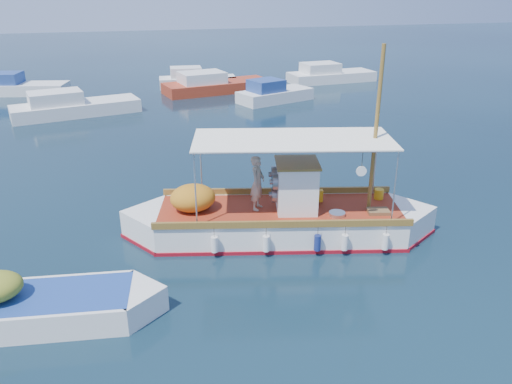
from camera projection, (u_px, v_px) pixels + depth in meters
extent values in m
plane|color=black|center=(282.00, 230.00, 16.93)|extent=(160.00, 160.00, 0.00)
cube|color=white|center=(280.00, 225.00, 16.45)|extent=(8.18, 4.30, 1.14)
cube|color=white|center=(161.00, 227.00, 16.34)|extent=(2.53, 2.53, 1.14)
cube|color=white|center=(396.00, 223.00, 16.57)|extent=(2.53, 2.53, 1.14)
cube|color=maroon|center=(279.00, 234.00, 16.58)|extent=(8.30, 4.41, 0.19)
cube|color=maroon|center=(280.00, 210.00, 16.24)|extent=(8.13, 4.10, 0.06)
cube|color=brown|center=(277.00, 191.00, 17.40)|extent=(7.71, 1.90, 0.21)
cube|color=brown|center=(283.00, 224.00, 14.98)|extent=(7.71, 1.90, 0.21)
cube|color=white|center=(296.00, 187.00, 15.94)|extent=(1.52, 1.60, 1.56)
cube|color=brown|center=(297.00, 163.00, 15.63)|extent=(1.65, 1.72, 0.06)
cylinder|color=slate|center=(276.00, 182.00, 15.50)|extent=(0.34, 0.56, 0.52)
cylinder|color=slate|center=(275.00, 174.00, 16.11)|extent=(0.34, 0.56, 0.52)
cylinder|color=slate|center=(275.00, 194.00, 16.03)|extent=(0.34, 0.56, 0.52)
cylinder|color=brown|center=(376.00, 131.00, 15.31)|extent=(0.15, 0.15, 5.20)
cylinder|color=brown|center=(348.00, 144.00, 15.45)|extent=(1.84, 0.51, 0.08)
cylinder|color=silver|center=(201.00, 164.00, 16.76)|extent=(0.05, 0.05, 2.34)
cylinder|color=silver|center=(195.00, 190.00, 14.65)|extent=(0.05, 0.05, 2.34)
cylinder|color=silver|center=(376.00, 162.00, 16.93)|extent=(0.05, 0.05, 2.34)
cylinder|color=silver|center=(395.00, 188.00, 14.82)|extent=(0.05, 0.05, 2.34)
cube|color=white|center=(293.00, 139.00, 15.33)|extent=(6.54, 3.83, 0.04)
ellipsoid|color=#BB761B|center=(193.00, 198.00, 15.98)|extent=(1.70, 1.54, 0.87)
cube|color=orange|center=(319.00, 196.00, 16.72)|extent=(0.30, 0.24, 0.42)
cylinder|color=orange|center=(379.00, 194.00, 16.93)|extent=(0.37, 0.37, 0.35)
cube|color=brown|center=(378.00, 211.00, 15.92)|extent=(0.76, 0.61, 0.12)
cylinder|color=#B2B2B2|center=(337.00, 214.00, 15.73)|extent=(0.62, 0.62, 0.12)
cylinder|color=white|center=(361.00, 171.00, 14.64)|extent=(0.31, 0.10, 0.31)
cylinder|color=white|center=(214.00, 244.00, 15.01)|extent=(0.25, 0.25, 0.50)
cylinder|color=navy|center=(317.00, 243.00, 15.10)|extent=(0.25, 0.25, 0.50)
cylinder|color=white|center=(385.00, 242.00, 15.16)|extent=(0.25, 0.25, 0.50)
imported|color=#A19885|center=(257.00, 183.00, 15.91)|extent=(0.71, 0.78, 1.79)
cube|color=white|center=(35.00, 312.00, 12.27)|extent=(4.88, 2.42, 0.92)
cube|color=white|center=(132.00, 305.00, 12.55)|extent=(1.82, 1.82, 0.92)
cube|color=navy|center=(32.00, 297.00, 12.10)|extent=(4.86, 2.22, 0.05)
cube|color=silver|center=(77.00, 110.00, 31.60)|extent=(8.06, 4.13, 1.00)
cube|color=silver|center=(55.00, 98.00, 30.74)|extent=(3.47, 2.70, 0.80)
cube|color=#A1311A|center=(217.00, 88.00, 38.26)|extent=(8.47, 4.33, 1.00)
cube|color=silver|center=(202.00, 77.00, 37.42)|extent=(3.64, 2.97, 0.80)
cube|color=silver|center=(275.00, 97.00, 35.23)|extent=(5.77, 3.92, 1.00)
cube|color=navy|center=(266.00, 86.00, 34.45)|extent=(2.65, 2.50, 0.80)
cube|color=silver|center=(331.00, 78.00, 42.36)|extent=(7.52, 3.25, 1.00)
cube|color=silver|center=(320.00, 68.00, 41.66)|extent=(3.11, 2.46, 0.80)
cube|color=silver|center=(17.00, 90.00, 37.52)|extent=(7.64, 3.86, 1.00)
cube|color=navy|center=(0.00, 78.00, 37.14)|extent=(3.28, 2.55, 0.80)
cube|color=silver|center=(198.00, 83.00, 40.10)|extent=(6.17, 2.46, 1.00)
cube|color=silver|center=(186.00, 72.00, 39.60)|extent=(2.54, 1.88, 0.80)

